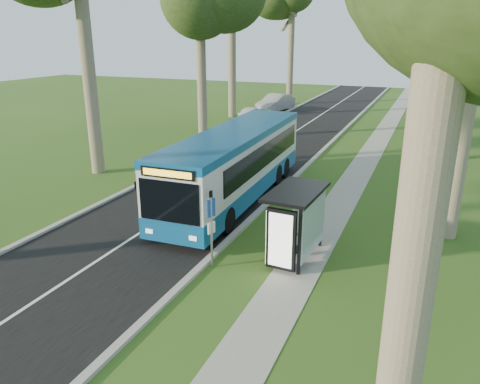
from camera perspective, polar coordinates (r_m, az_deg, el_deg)
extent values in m
plane|color=#325019|center=(15.68, -4.85, -9.31)|extent=(120.00, 120.00, 0.00)
cube|color=black|center=(25.45, -1.59, 1.94)|extent=(7.00, 100.00, 0.02)
cube|color=#9E9B93|center=(24.28, 5.98, 1.13)|extent=(0.25, 100.00, 0.12)
cube|color=#9E9B93|center=(27.01, -8.39, 2.84)|extent=(0.25, 100.00, 0.12)
cube|color=white|center=(25.45, -1.59, 1.97)|extent=(0.12, 100.00, 0.00)
cube|color=gray|center=(23.67, 12.94, 0.15)|extent=(1.50, 100.00, 0.02)
cube|color=silver|center=(21.39, -0.60, 3.68)|extent=(2.86, 12.25, 2.89)
cube|color=#0E5087|center=(21.68, -0.59, 1.02)|extent=(2.89, 12.28, 0.81)
cube|color=#0E5087|center=(21.09, -0.61, 7.05)|extent=(2.89, 12.28, 0.32)
cube|color=black|center=(16.17, -9.14, -1.12)|extent=(2.29, 0.11, 1.47)
cube|color=yellow|center=(15.83, -9.39, 2.30)|extent=(1.83, 0.07, 0.22)
cube|color=black|center=(16.75, -8.77, -5.63)|extent=(2.44, 0.18, 0.30)
cylinder|color=black|center=(19.10, -8.21, -2.42)|extent=(0.31, 1.06, 1.06)
cylinder|color=black|center=(18.09, -1.91, -3.45)|extent=(0.31, 1.06, 1.06)
cylinder|color=black|center=(25.32, 0.18, 3.07)|extent=(0.31, 1.06, 1.06)
cylinder|color=black|center=(24.57, 5.15, 2.51)|extent=(0.31, 1.06, 1.06)
cylinder|color=gray|center=(15.24, -3.49, -5.04)|extent=(0.08, 0.08, 2.43)
cube|color=#0D3A94|center=(14.91, -3.56, -1.96)|extent=(0.16, 0.33, 0.60)
cylinder|color=yellow|center=(14.88, -3.69, -1.41)|extent=(0.09, 0.20, 0.21)
cube|color=white|center=(15.17, -3.51, -4.37)|extent=(0.15, 0.29, 0.39)
cube|color=black|center=(14.88, 7.58, -6.03)|extent=(0.10, 0.10, 2.32)
cube|color=black|center=(17.01, 9.71, -2.90)|extent=(0.10, 0.10, 2.32)
cube|color=black|center=(15.64, 6.89, 0.05)|extent=(1.70, 2.92, 0.11)
cube|color=silver|center=(15.88, 9.00, -4.09)|extent=(0.18, 2.37, 1.86)
cube|color=black|center=(14.92, 5.33, -5.87)|extent=(0.98, 0.21, 2.04)
cube|color=white|center=(14.85, 5.23, -6.00)|extent=(0.79, 0.07, 1.81)
cube|color=black|center=(16.55, 7.83, -6.23)|extent=(0.45, 1.69, 0.06)
cylinder|color=black|center=(19.76, 7.44, -1.82)|extent=(0.53, 0.53, 0.95)
cylinder|color=black|center=(19.59, 7.50, -0.46)|extent=(0.57, 0.57, 0.05)
imported|color=white|center=(40.83, 1.05, 9.32)|extent=(2.06, 4.24, 1.39)
imported|color=#9EA1A6|center=(47.57, 4.35, 10.78)|extent=(2.81, 5.39, 1.69)
cylinder|color=#7A6B56|center=(26.46, -18.08, 14.86)|extent=(0.70, 0.70, 11.96)
cylinder|color=#7A6B56|center=(34.03, -4.74, 15.25)|extent=(0.67, 0.67, 10.68)
cylinder|color=#7A6B56|center=(43.88, -0.99, 17.32)|extent=(0.72, 0.72, 12.59)
cylinder|color=#7A6B56|center=(52.46, 6.19, 16.47)|extent=(0.67, 0.67, 10.81)
cylinder|color=#7A6B56|center=(6.65, 21.11, -3.15)|extent=(0.65, 0.65, 10.02)
cylinder|color=#7A6B56|center=(18.33, 26.18, 11.71)|extent=(0.69, 0.69, 11.41)
cylinder|color=#7A6B56|center=(30.28, 23.82, 13.83)|extent=(0.68, 0.68, 11.16)
cylinder|color=#7A6B56|center=(42.34, 25.28, 13.39)|extent=(0.63, 0.63, 9.39)
ellipsoid|color=#2E4119|center=(42.32, 26.26, 20.05)|extent=(5.20, 5.20, 6.44)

